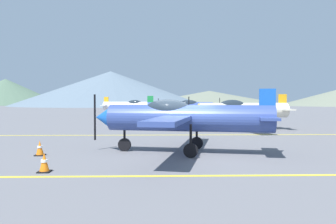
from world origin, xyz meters
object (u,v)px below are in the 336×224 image
at_px(airplane_near, 182,117).
at_px(airplane_back, 130,106).
at_px(airplane_mid, 240,110).
at_px(airplane_far, 183,107).
at_px(traffic_cone_front, 44,163).
at_px(traffic_cone_side, 40,148).

xyz_separation_m(airplane_near, airplane_back, (-4.73, 29.70, 0.00)).
relative_size(airplane_mid, airplane_far, 1.01).
xyz_separation_m(airplane_near, traffic_cone_front, (-4.39, -3.48, -1.18)).
distance_m(airplane_back, traffic_cone_front, 33.20).
bearing_deg(traffic_cone_side, airplane_far, 71.20).
bearing_deg(traffic_cone_front, airplane_back, 90.59).
bearing_deg(airplane_mid, traffic_cone_front, -124.10).
relative_size(airplane_near, airplane_far, 1.00).
distance_m(airplane_near, traffic_cone_front, 5.72).
bearing_deg(airplane_far, airplane_mid, -71.40).
relative_size(airplane_back, traffic_cone_front, 14.71).
distance_m(airplane_near, airplane_far, 20.41).
relative_size(airplane_mid, airplane_back, 1.01).
height_order(airplane_back, traffic_cone_side, airplane_back).
relative_size(airplane_far, traffic_cone_front, 14.71).
height_order(traffic_cone_front, traffic_cone_side, same).
relative_size(airplane_far, traffic_cone_side, 14.71).
bearing_deg(traffic_cone_front, airplane_near, 38.42).
xyz_separation_m(airplane_mid, traffic_cone_side, (-10.50, -10.73, -1.18)).
distance_m(airplane_near, airplane_mid, 11.35).
bearing_deg(airplane_near, airplane_back, 99.05).
xyz_separation_m(airplane_near, traffic_cone_side, (-5.60, -0.49, -1.18)).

